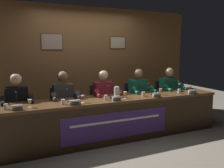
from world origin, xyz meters
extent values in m
plane|color=gray|center=(0.00, 0.00, 0.00)|extent=(12.00, 12.00, 0.00)
cube|color=brown|center=(0.00, 1.51, 1.30)|extent=(5.47, 0.12, 2.60)
cube|color=#4C3319|center=(-0.79, 1.45, 1.79)|extent=(0.48, 0.02, 0.36)
cube|color=gray|center=(-0.79, 1.43, 1.79)|extent=(0.44, 0.01, 0.32)
cube|color=#4C3319|center=(0.79, 1.45, 1.79)|extent=(0.42, 0.02, 0.31)
cube|color=tan|center=(0.79, 1.43, 1.79)|extent=(0.38, 0.01, 0.27)
cube|color=brown|center=(0.00, 0.00, 0.73)|extent=(4.27, 0.74, 0.05)
cube|color=#342112|center=(0.00, -0.35, 0.35)|extent=(4.21, 0.04, 0.70)
cube|color=#342112|center=(2.09, 0.00, 0.35)|extent=(0.08, 0.66, 0.70)
cube|color=#4C2D7A|center=(-0.06, -0.37, 0.35)|extent=(1.94, 0.01, 0.45)
cube|color=white|center=(-0.06, -0.38, 0.43)|extent=(1.65, 0.00, 0.04)
cylinder|color=black|center=(-1.59, 0.47, 0.01)|extent=(0.44, 0.44, 0.02)
cylinder|color=black|center=(-1.59, 0.47, 0.23)|extent=(0.05, 0.05, 0.41)
cube|color=#232328|center=(-1.59, 0.47, 0.45)|extent=(0.44, 0.44, 0.03)
cube|color=#232328|center=(-1.59, 0.67, 0.68)|extent=(0.40, 0.05, 0.44)
cylinder|color=black|center=(-1.69, 0.12, 0.23)|extent=(0.10, 0.10, 0.46)
cylinder|color=black|center=(-1.49, 0.12, 0.23)|extent=(0.10, 0.10, 0.46)
cylinder|color=black|center=(-1.69, 0.27, 0.51)|extent=(0.13, 0.34, 0.13)
cylinder|color=black|center=(-1.49, 0.27, 0.51)|extent=(0.13, 0.34, 0.13)
cube|color=black|center=(-1.59, 0.44, 0.75)|extent=(0.36, 0.20, 0.48)
sphere|color=beige|center=(-1.59, 0.42, 1.13)|extent=(0.19, 0.19, 0.19)
sphere|color=black|center=(-1.59, 0.43, 1.14)|extent=(0.17, 0.17, 0.17)
cylinder|color=black|center=(-1.80, 0.34, 0.77)|extent=(0.09, 0.30, 0.25)
cylinder|color=black|center=(-1.38, 0.34, 0.77)|extent=(0.09, 0.30, 0.25)
cylinder|color=black|center=(-1.80, 0.18, 0.78)|extent=(0.07, 0.24, 0.07)
cylinder|color=black|center=(-1.38, 0.18, 0.78)|extent=(0.07, 0.24, 0.07)
cube|color=white|center=(-1.61, -0.28, 0.79)|extent=(0.15, 0.03, 0.08)
cube|color=white|center=(-1.61, -0.25, 0.79)|extent=(0.15, 0.03, 0.08)
cube|color=black|center=(-1.61, -0.29, 0.79)|extent=(0.11, 0.01, 0.01)
cylinder|color=white|center=(-1.43, -0.17, 0.76)|extent=(0.06, 0.06, 0.00)
cylinder|color=white|center=(-1.43, -0.17, 0.79)|extent=(0.01, 0.01, 0.05)
cone|color=white|center=(-1.43, -0.17, 0.85)|extent=(0.06, 0.06, 0.06)
cylinder|color=yellow|center=(-1.43, -0.17, 0.84)|extent=(0.04, 0.04, 0.04)
cylinder|color=silver|center=(-1.76, -0.16, 0.80)|extent=(0.06, 0.06, 0.08)
cylinder|color=silver|center=(-1.76, -0.16, 0.78)|extent=(0.05, 0.05, 0.05)
cylinder|color=black|center=(-1.61, -0.03, 0.76)|extent=(0.06, 0.06, 0.02)
cylinder|color=black|center=(-1.61, 0.04, 0.86)|extent=(0.01, 0.13, 0.18)
sphere|color=#2D2D2D|center=(-1.61, 0.10, 0.95)|extent=(0.03, 0.03, 0.03)
cylinder|color=black|center=(-0.79, 0.47, 0.01)|extent=(0.44, 0.44, 0.02)
cylinder|color=black|center=(-0.79, 0.47, 0.23)|extent=(0.05, 0.05, 0.41)
cube|color=#232328|center=(-0.79, 0.47, 0.45)|extent=(0.44, 0.44, 0.03)
cube|color=#232328|center=(-0.79, 0.67, 0.68)|extent=(0.40, 0.05, 0.44)
cylinder|color=black|center=(-0.89, 0.12, 0.23)|extent=(0.10, 0.10, 0.46)
cylinder|color=black|center=(-0.69, 0.12, 0.23)|extent=(0.10, 0.10, 0.46)
cylinder|color=black|center=(-0.89, 0.27, 0.51)|extent=(0.13, 0.34, 0.13)
cylinder|color=black|center=(-0.69, 0.27, 0.51)|extent=(0.13, 0.34, 0.13)
cube|color=#38383D|center=(-0.79, 0.44, 0.75)|extent=(0.36, 0.20, 0.48)
sphere|color=brown|center=(-0.79, 0.42, 1.13)|extent=(0.19, 0.19, 0.19)
sphere|color=gray|center=(-0.79, 0.43, 1.14)|extent=(0.17, 0.17, 0.17)
cylinder|color=#38383D|center=(-1.00, 0.34, 0.77)|extent=(0.09, 0.30, 0.25)
cylinder|color=#38383D|center=(-0.58, 0.34, 0.77)|extent=(0.09, 0.30, 0.25)
cylinder|color=#38383D|center=(-1.00, 0.18, 0.78)|extent=(0.07, 0.24, 0.07)
cylinder|color=#38383D|center=(-0.58, 0.18, 0.78)|extent=(0.07, 0.24, 0.07)
cube|color=white|center=(-0.76, -0.29, 0.79)|extent=(0.19, 0.03, 0.08)
cube|color=white|center=(-0.76, -0.26, 0.79)|extent=(0.19, 0.03, 0.08)
cube|color=black|center=(-0.76, -0.30, 0.79)|extent=(0.13, 0.01, 0.01)
cylinder|color=white|center=(-0.61, -0.18, 0.76)|extent=(0.06, 0.06, 0.00)
cylinder|color=white|center=(-0.61, -0.18, 0.79)|extent=(0.01, 0.01, 0.05)
cone|color=white|center=(-0.61, -0.18, 0.85)|extent=(0.06, 0.06, 0.06)
cylinder|color=#B21E2D|center=(-0.61, -0.18, 0.84)|extent=(0.04, 0.04, 0.04)
cylinder|color=silver|center=(-0.93, -0.19, 0.80)|extent=(0.06, 0.06, 0.08)
cylinder|color=silver|center=(-0.93, -0.19, 0.78)|extent=(0.05, 0.05, 0.05)
cylinder|color=black|center=(-0.81, -0.09, 0.76)|extent=(0.06, 0.06, 0.02)
cylinder|color=black|center=(-0.81, -0.02, 0.86)|extent=(0.01, 0.13, 0.18)
sphere|color=#2D2D2D|center=(-0.81, 0.04, 0.95)|extent=(0.03, 0.03, 0.03)
cylinder|color=black|center=(0.00, 0.47, 0.01)|extent=(0.44, 0.44, 0.02)
cylinder|color=black|center=(0.00, 0.47, 0.23)|extent=(0.05, 0.05, 0.41)
cube|color=#232328|center=(0.00, 0.47, 0.45)|extent=(0.44, 0.44, 0.03)
cube|color=#232328|center=(0.00, 0.67, 0.68)|extent=(0.40, 0.05, 0.44)
cylinder|color=black|center=(-0.10, 0.12, 0.23)|extent=(0.10, 0.10, 0.46)
cylinder|color=black|center=(0.10, 0.12, 0.23)|extent=(0.10, 0.10, 0.46)
cylinder|color=black|center=(-0.10, 0.27, 0.51)|extent=(0.13, 0.34, 0.13)
cylinder|color=black|center=(0.10, 0.27, 0.51)|extent=(0.13, 0.34, 0.13)
cube|color=maroon|center=(0.00, 0.44, 0.75)|extent=(0.36, 0.20, 0.48)
sphere|color=beige|center=(0.00, 0.42, 1.13)|extent=(0.19, 0.19, 0.19)
sphere|color=black|center=(0.00, 0.43, 1.14)|extent=(0.17, 0.17, 0.17)
cylinder|color=maroon|center=(-0.21, 0.34, 0.77)|extent=(0.09, 0.30, 0.25)
cylinder|color=maroon|center=(0.21, 0.34, 0.77)|extent=(0.09, 0.30, 0.25)
cylinder|color=maroon|center=(-0.21, 0.18, 0.78)|extent=(0.07, 0.24, 0.07)
cylinder|color=maroon|center=(0.21, 0.18, 0.78)|extent=(0.07, 0.24, 0.07)
cube|color=white|center=(-0.04, -0.29, 0.79)|extent=(0.16, 0.03, 0.08)
cube|color=white|center=(-0.04, -0.25, 0.79)|extent=(0.16, 0.03, 0.08)
cube|color=black|center=(-0.04, -0.29, 0.79)|extent=(0.11, 0.01, 0.01)
cylinder|color=white|center=(0.18, -0.16, 0.76)|extent=(0.06, 0.06, 0.00)
cylinder|color=white|center=(0.18, -0.16, 0.79)|extent=(0.01, 0.01, 0.05)
cone|color=white|center=(0.18, -0.16, 0.85)|extent=(0.06, 0.06, 0.06)
cylinder|color=orange|center=(0.18, -0.16, 0.84)|extent=(0.04, 0.04, 0.04)
cylinder|color=silver|center=(-0.18, -0.14, 0.80)|extent=(0.06, 0.06, 0.08)
cylinder|color=silver|center=(-0.18, -0.14, 0.78)|extent=(0.05, 0.05, 0.05)
cylinder|color=black|center=(-0.05, -0.06, 0.76)|extent=(0.06, 0.06, 0.02)
cylinder|color=black|center=(-0.05, 0.00, 0.86)|extent=(0.01, 0.13, 0.18)
sphere|color=#2D2D2D|center=(-0.05, 0.06, 0.95)|extent=(0.03, 0.03, 0.03)
cylinder|color=black|center=(0.79, 0.47, 0.01)|extent=(0.44, 0.44, 0.02)
cylinder|color=black|center=(0.79, 0.47, 0.23)|extent=(0.05, 0.05, 0.41)
cube|color=#232328|center=(0.79, 0.47, 0.45)|extent=(0.44, 0.44, 0.03)
cube|color=#232328|center=(0.79, 0.67, 0.68)|extent=(0.40, 0.05, 0.44)
cylinder|color=black|center=(0.69, 0.12, 0.23)|extent=(0.10, 0.10, 0.46)
cylinder|color=black|center=(0.89, 0.12, 0.23)|extent=(0.10, 0.10, 0.46)
cylinder|color=black|center=(0.69, 0.27, 0.51)|extent=(0.13, 0.34, 0.13)
cylinder|color=black|center=(0.89, 0.27, 0.51)|extent=(0.13, 0.34, 0.13)
cube|color=#196047|center=(0.79, 0.44, 0.75)|extent=(0.36, 0.20, 0.48)
sphere|color=#8E664C|center=(0.79, 0.42, 1.13)|extent=(0.19, 0.19, 0.19)
sphere|color=black|center=(0.79, 0.43, 1.14)|extent=(0.17, 0.17, 0.17)
cylinder|color=#196047|center=(0.58, 0.34, 0.77)|extent=(0.09, 0.30, 0.25)
cylinder|color=#196047|center=(1.00, 0.34, 0.77)|extent=(0.09, 0.30, 0.25)
cylinder|color=#196047|center=(0.58, 0.18, 0.78)|extent=(0.07, 0.24, 0.07)
cylinder|color=#196047|center=(1.00, 0.18, 0.78)|extent=(0.07, 0.24, 0.07)
cube|color=white|center=(0.78, -0.30, 0.79)|extent=(0.16, 0.03, 0.08)
cube|color=white|center=(0.78, -0.27, 0.79)|extent=(0.16, 0.03, 0.08)
cube|color=black|center=(0.78, -0.30, 0.79)|extent=(0.11, 0.01, 0.01)
cylinder|color=white|center=(0.96, -0.13, 0.76)|extent=(0.06, 0.06, 0.00)
cylinder|color=white|center=(0.96, -0.13, 0.79)|extent=(0.01, 0.01, 0.05)
cone|color=white|center=(0.96, -0.13, 0.85)|extent=(0.06, 0.06, 0.06)
cylinder|color=orange|center=(0.96, -0.13, 0.84)|extent=(0.04, 0.04, 0.04)
cylinder|color=silver|center=(0.58, -0.13, 0.80)|extent=(0.06, 0.06, 0.08)
cylinder|color=silver|center=(0.58, -0.13, 0.78)|extent=(0.05, 0.05, 0.05)
cylinder|color=black|center=(0.84, -0.05, 0.76)|extent=(0.06, 0.06, 0.02)
cylinder|color=black|center=(0.84, 0.01, 0.86)|extent=(0.01, 0.13, 0.18)
sphere|color=#2D2D2D|center=(0.84, 0.07, 0.95)|extent=(0.03, 0.03, 0.03)
cylinder|color=black|center=(1.59, 0.47, 0.01)|extent=(0.44, 0.44, 0.02)
cylinder|color=black|center=(1.59, 0.47, 0.23)|extent=(0.05, 0.05, 0.41)
cube|color=#232328|center=(1.59, 0.47, 0.45)|extent=(0.44, 0.44, 0.03)
cube|color=#232328|center=(1.59, 0.67, 0.68)|extent=(0.40, 0.05, 0.44)
cylinder|color=black|center=(1.49, 0.12, 0.23)|extent=(0.10, 0.10, 0.46)
cylinder|color=black|center=(1.69, 0.12, 0.23)|extent=(0.10, 0.10, 0.46)
cylinder|color=black|center=(1.49, 0.27, 0.51)|extent=(0.13, 0.34, 0.13)
cylinder|color=black|center=(1.69, 0.27, 0.51)|extent=(0.13, 0.34, 0.13)
cube|color=#196047|center=(1.59, 0.44, 0.75)|extent=(0.36, 0.20, 0.48)
sphere|color=tan|center=(1.59, 0.42, 1.13)|extent=(0.19, 0.19, 0.19)
sphere|color=#331E0F|center=(1.59, 0.43, 1.14)|extent=(0.17, 0.17, 0.17)
cylinder|color=#196047|center=(1.38, 0.34, 0.77)|extent=(0.09, 0.30, 0.25)
cylinder|color=#196047|center=(1.80, 0.34, 0.77)|extent=(0.09, 0.30, 0.25)
cylinder|color=#196047|center=(1.38, 0.18, 0.78)|extent=(0.07, 0.24, 0.07)
cylinder|color=#196047|center=(1.80, 0.18, 0.78)|extent=(0.07, 0.24, 0.07)
cube|color=white|center=(1.62, -0.31, 0.79)|extent=(0.20, 0.03, 0.08)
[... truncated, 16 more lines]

